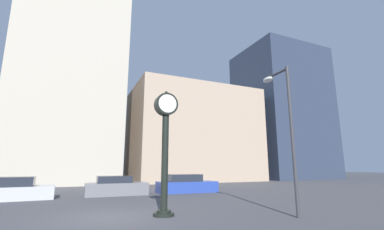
# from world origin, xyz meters

# --- Properties ---
(ground_plane) EXTENTS (200.00, 200.00, 0.00)m
(ground_plane) POSITION_xyz_m (0.00, 0.00, 0.00)
(ground_plane) COLOR #424247
(building_tall_tower) EXTENTS (12.02, 12.00, 41.67)m
(building_tall_tower) POSITION_xyz_m (-2.72, 24.00, 20.84)
(building_tall_tower) COLOR #BCB29E
(building_tall_tower) RESTS_ON ground_plane
(building_storefront_row) EXTENTS (17.71, 12.00, 13.13)m
(building_storefront_row) POSITION_xyz_m (14.11, 24.00, 6.56)
(building_storefront_row) COLOR tan
(building_storefront_row) RESTS_ON ground_plane
(building_glass_modern) EXTENTS (13.78, 12.00, 22.76)m
(building_glass_modern) POSITION_xyz_m (31.73, 24.00, 11.38)
(building_glass_modern) COLOR #2D384C
(building_glass_modern) RESTS_ON ground_plane
(street_clock) EXTENTS (0.96, 0.84, 5.12)m
(street_clock) POSITION_xyz_m (1.96, -0.56, 3.06)
(street_clock) COLOR black
(street_clock) RESTS_ON ground_plane
(car_silver) EXTENTS (4.27, 2.00, 1.33)m
(car_silver) POSITION_xyz_m (-4.61, 7.83, 0.56)
(car_silver) COLOR #BCBCC1
(car_silver) RESTS_ON ground_plane
(car_grey) EXTENTS (4.12, 1.75, 1.30)m
(car_grey) POSITION_xyz_m (1.28, 8.10, 0.56)
(car_grey) COLOR slate
(car_grey) RESTS_ON ground_plane
(car_blue) EXTENTS (4.62, 1.94, 1.36)m
(car_blue) POSITION_xyz_m (6.50, 8.02, 0.57)
(car_blue) COLOR #28429E
(car_blue) RESTS_ON ground_plane
(street_lamp_right) EXTENTS (0.36, 1.57, 6.11)m
(street_lamp_right) POSITION_xyz_m (6.54, -2.61, 4.08)
(street_lamp_right) COLOR #38383D
(street_lamp_right) RESTS_ON ground_plane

